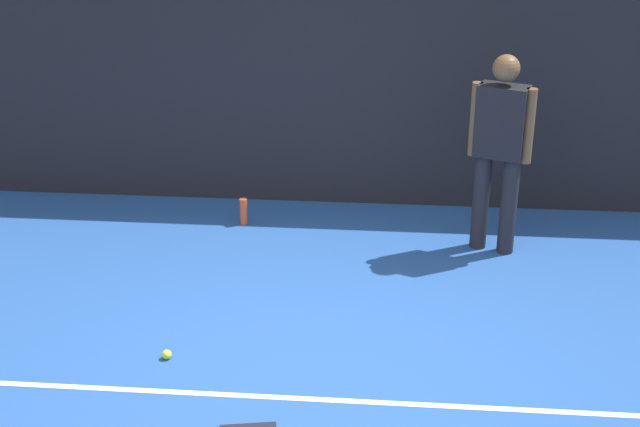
# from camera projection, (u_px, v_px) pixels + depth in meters

# --- Properties ---
(ground_plane) EXTENTS (12.00, 12.00, 0.00)m
(ground_plane) POSITION_uv_depth(u_px,v_px,m) (315.00, 375.00, 5.84)
(ground_plane) COLOR #234C93
(back_fence) EXTENTS (10.00, 0.10, 2.20)m
(back_fence) POSITION_uv_depth(u_px,v_px,m) (344.00, 91.00, 8.13)
(back_fence) COLOR black
(back_fence) RESTS_ON ground
(court_line) EXTENTS (9.00, 0.05, 0.00)m
(court_line) POSITION_uv_depth(u_px,v_px,m) (311.00, 399.00, 5.59)
(court_line) COLOR white
(court_line) RESTS_ON ground
(tennis_player) EXTENTS (0.50, 0.35, 1.70)m
(tennis_player) POSITION_uv_depth(u_px,v_px,m) (500.00, 143.00, 7.20)
(tennis_player) COLOR black
(tennis_player) RESTS_ON ground
(tennis_ball_near_player) EXTENTS (0.07, 0.07, 0.07)m
(tennis_ball_near_player) POSITION_uv_depth(u_px,v_px,m) (167.00, 355.00, 6.01)
(tennis_ball_near_player) COLOR #CCE033
(tennis_ball_near_player) RESTS_ON ground
(water_bottle) EXTENTS (0.07, 0.07, 0.24)m
(water_bottle) POSITION_uv_depth(u_px,v_px,m) (244.00, 211.00, 8.03)
(water_bottle) COLOR #D84C26
(water_bottle) RESTS_ON ground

